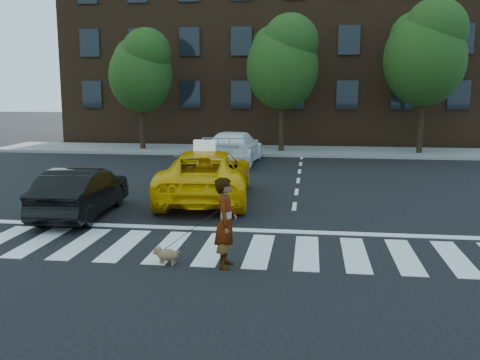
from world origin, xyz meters
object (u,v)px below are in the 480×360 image
object	(u,v)px
tree_left	(141,68)
woman	(226,223)
white_suv	(234,148)
tree_right	(426,49)
taxi	(206,175)
dog	(166,254)
tree_mid	(283,59)
black_sedan	(81,192)

from	to	relation	value
tree_left	woman	world-z (taller)	tree_left
white_suv	tree_right	bearing A→B (deg)	-152.92
taxi	dog	distance (m)	6.15
tree_mid	taxi	bearing A→B (deg)	-97.95
tree_mid	woman	bearing A→B (deg)	-90.26
black_sedan	taxi	bearing A→B (deg)	-142.01
tree_mid	tree_left	bearing A→B (deg)	180.00
tree_left	taxi	distance (m)	13.82
white_suv	woman	size ratio (longest dim) A/B	2.89
tree_mid	dog	xyz separation A→B (m)	(-1.29, -18.09, -4.66)
tree_right	dog	xyz separation A→B (m)	(-8.29, -18.09, -5.07)
tree_right	white_suv	distance (m)	10.82
black_sedan	dog	size ratio (longest dim) A/B	6.79
taxi	black_sedan	size ratio (longest dim) A/B	1.39
tree_mid	white_suv	xyz separation A→B (m)	(-1.93, -4.10, -4.11)
tree_left	tree_mid	size ratio (longest dim) A/B	0.92
tree_mid	dog	distance (m)	18.72
tree_right	woman	bearing A→B (deg)	-111.38
taxi	white_suv	bearing A→B (deg)	-93.51
tree_left	taxi	size ratio (longest dim) A/B	1.17
taxi	white_suv	world-z (taller)	taxi
tree_mid	white_suv	bearing A→B (deg)	-115.28
tree_right	dog	distance (m)	20.53
black_sedan	woman	size ratio (longest dim) A/B	2.28
tree_left	black_sedan	distance (m)	15.26
tree_mid	taxi	xyz separation A→B (m)	(-1.67, -11.98, -4.08)
tree_right	taxi	size ratio (longest dim) A/B	1.38
white_suv	black_sedan	bearing A→B (deg)	78.08
tree_left	tree_right	distance (m)	14.52
black_sedan	white_suv	xyz separation A→B (m)	(2.67, 10.40, 0.08)
tree_left	woman	distance (m)	19.88
black_sedan	white_suv	size ratio (longest dim) A/B	0.79
black_sedan	tree_left	bearing A→B (deg)	-81.41
tree_mid	black_sedan	size ratio (longest dim) A/B	1.77
taxi	white_suv	xyz separation A→B (m)	(-0.26, 7.88, -0.04)
tree_left	dog	size ratio (longest dim) A/B	11.01
tree_left	tree_right	size ratio (longest dim) A/B	0.84
tree_mid	white_suv	distance (m)	6.12
white_suv	woman	world-z (taller)	woman
taxi	tree_left	bearing A→B (deg)	-69.46
woman	dog	distance (m)	1.39
tree_right	taxi	world-z (taller)	tree_right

